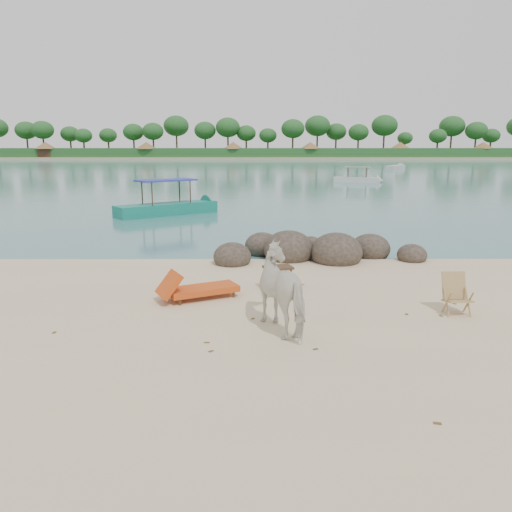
{
  "coord_description": "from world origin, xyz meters",
  "views": [
    {
      "loc": [
        -0.72,
        -8.82,
        3.37
      ],
      "look_at": [
        -0.69,
        2.0,
        1.0
      ],
      "focal_mm": 35.0,
      "sensor_mm": 36.0,
      "label": 1
    }
  ],
  "objects_px": {
    "cow": "(287,290)",
    "lounge_chair": "(203,287)",
    "deck_chair": "(458,296)",
    "boat_near": "(166,185)",
    "side_table": "(278,279)",
    "boulders": "(312,251)"
  },
  "relations": [
    {
      "from": "cow",
      "to": "lounge_chair",
      "type": "relative_size",
      "value": 0.94
    },
    {
      "from": "deck_chair",
      "to": "boat_near",
      "type": "height_order",
      "value": "boat_near"
    },
    {
      "from": "side_table",
      "to": "boat_near",
      "type": "distance_m",
      "value": 14.97
    },
    {
      "from": "side_table",
      "to": "lounge_chair",
      "type": "distance_m",
      "value": 1.89
    },
    {
      "from": "cow",
      "to": "boat_near",
      "type": "relative_size",
      "value": 0.31
    },
    {
      "from": "boulders",
      "to": "lounge_chair",
      "type": "bearing_deg",
      "value": -125.03
    },
    {
      "from": "cow",
      "to": "deck_chair",
      "type": "xyz_separation_m",
      "value": [
        3.52,
        0.81,
        -0.36
      ]
    },
    {
      "from": "deck_chair",
      "to": "boat_near",
      "type": "bearing_deg",
      "value": 117.16
    },
    {
      "from": "cow",
      "to": "deck_chair",
      "type": "bearing_deg",
      "value": 167.59
    },
    {
      "from": "side_table",
      "to": "lounge_chair",
      "type": "relative_size",
      "value": 0.34
    },
    {
      "from": "boulders",
      "to": "lounge_chair",
      "type": "distance_m",
      "value": 5.09
    },
    {
      "from": "boulders",
      "to": "lounge_chair",
      "type": "xyz_separation_m",
      "value": [
        -2.92,
        -4.17,
        0.06
      ]
    },
    {
      "from": "boulders",
      "to": "side_table",
      "type": "bearing_deg",
      "value": -109.44
    },
    {
      "from": "boulders",
      "to": "cow",
      "type": "height_order",
      "value": "cow"
    },
    {
      "from": "boulders",
      "to": "cow",
      "type": "distance_m",
      "value": 6.25
    },
    {
      "from": "deck_chair",
      "to": "cow",
      "type": "bearing_deg",
      "value": -168.31
    },
    {
      "from": "lounge_chair",
      "to": "boat_near",
      "type": "relative_size",
      "value": 0.33
    },
    {
      "from": "side_table",
      "to": "deck_chair",
      "type": "bearing_deg",
      "value": -45.23
    },
    {
      "from": "boulders",
      "to": "boat_near",
      "type": "relative_size",
      "value": 1.07
    },
    {
      "from": "deck_chair",
      "to": "lounge_chair",
      "type": "bearing_deg",
      "value": 166.52
    },
    {
      "from": "boulders",
      "to": "cow",
      "type": "relative_size",
      "value": 3.48
    },
    {
      "from": "deck_chair",
      "to": "boulders",
      "type": "bearing_deg",
      "value": 112.71
    }
  ]
}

